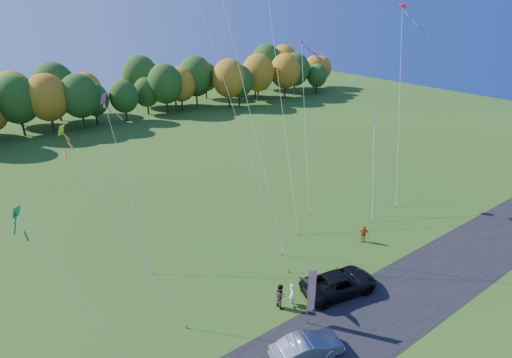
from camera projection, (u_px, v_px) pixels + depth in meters
ground at (306, 297)px, 28.14m from camera, size 160.00×160.00×0.00m
asphalt_strip at (348, 332)px, 25.16m from camera, size 90.00×6.00×0.01m
tree_line at (91, 125)px, 69.11m from camera, size 116.00×12.00×10.00m
black_suv at (339, 283)px, 28.40m from camera, size 6.03×3.69×1.56m
silver_sedan at (307, 348)px, 23.08m from camera, size 4.58×2.46×1.43m
person_tailgate_a at (292, 294)px, 27.14m from camera, size 0.61×0.73×1.70m
person_tailgate_b at (280, 296)px, 26.96m from camera, size 0.71×0.90×1.79m
person_east at (363, 234)px, 34.53m from camera, size 0.91×0.93×1.57m
feather_flag at (311, 290)px, 24.92m from camera, size 0.54×0.20×4.18m
kite_delta_blue at (227, 89)px, 30.36m from camera, size 5.33×10.87×27.09m
kite_parafoil_orange at (279, 81)px, 37.16m from camera, size 7.38×13.75×25.49m
kite_delta_red at (226, 1)px, 29.06m from camera, size 2.93×11.31×24.86m
kite_parafoil_rainbow at (399, 103)px, 41.41m from camera, size 8.11×7.76×19.50m
kite_diamond_yellow at (125, 231)px, 24.62m from camera, size 4.37×7.59×12.65m
kite_diamond_green at (76, 296)px, 21.48m from camera, size 3.75×6.60×9.49m
kite_diamond_white at (305, 126)px, 38.82m from camera, size 3.32×5.84×16.68m
kite_diamond_pink at (124, 173)px, 30.18m from camera, size 1.26×6.48×13.24m
kite_diamond_blue_low at (373, 169)px, 38.61m from camera, size 4.23×4.57×9.28m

